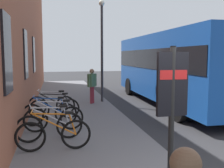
# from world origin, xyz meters

# --- Properties ---
(ground) EXTENTS (60.00, 60.00, 0.00)m
(ground) POSITION_xyz_m (6.00, -1.00, 0.00)
(ground) COLOR #2D2D30
(sidewalk_pavement) EXTENTS (24.00, 3.50, 0.12)m
(sidewalk_pavement) POSITION_xyz_m (8.00, 1.75, 0.06)
(sidewalk_pavement) COLOR slate
(sidewalk_pavement) RESTS_ON ground
(station_facade) EXTENTS (22.00, 0.65, 9.28)m
(station_facade) POSITION_xyz_m (8.99, 3.80, 4.63)
(station_facade) COLOR #9E563D
(station_facade) RESTS_ON ground
(bicycle_leaning_wall) EXTENTS (0.48, 1.77, 0.97)m
(bicycle_leaning_wall) POSITION_xyz_m (2.56, 2.61, 0.51)
(bicycle_leaning_wall) COLOR black
(bicycle_leaning_wall) RESTS_ON sidewalk_pavement
(bicycle_far_end) EXTENTS (0.48, 1.76, 0.97)m
(bicycle_far_end) POSITION_xyz_m (3.34, 2.71, 0.51)
(bicycle_far_end) COLOR black
(bicycle_far_end) RESTS_ON sidewalk_pavement
(bicycle_mid_rack) EXTENTS (0.48, 1.77, 0.97)m
(bicycle_mid_rack) POSITION_xyz_m (4.23, 2.60, 0.51)
(bicycle_mid_rack) COLOR black
(bicycle_mid_rack) RESTS_ON sidewalk_pavement
(bicycle_end_of_row) EXTENTS (0.48, 1.77, 0.97)m
(bicycle_end_of_row) POSITION_xyz_m (4.88, 2.74, 0.51)
(bicycle_end_of_row) COLOR black
(bicycle_end_of_row) RESTS_ON sidewalk_pavement
(bicycle_by_door) EXTENTS (0.48, 1.77, 0.97)m
(bicycle_by_door) POSITION_xyz_m (5.74, 2.58, 0.51)
(bicycle_by_door) COLOR black
(bicycle_by_door) RESTS_ON sidewalk_pavement
(bicycle_under_window) EXTENTS (0.48, 1.77, 0.97)m
(bicycle_under_window) POSITION_xyz_m (6.46, 2.69, 0.51)
(bicycle_under_window) COLOR black
(bicycle_under_window) RESTS_ON sidewalk_pavement
(transit_info_sign) EXTENTS (0.10, 0.55, 2.40)m
(transit_info_sign) POSITION_xyz_m (0.53, 0.59, 1.72)
(transit_info_sign) COLOR black
(transit_info_sign) RESTS_ON sidewalk_pavement
(city_bus) EXTENTS (10.53, 2.76, 3.35)m
(city_bus) POSITION_xyz_m (8.21, -3.00, 1.92)
(city_bus) COLOR #1951B2
(city_bus) RESTS_ON ground
(pedestrian_near_bus) EXTENTS (0.51, 0.47, 1.63)m
(pedestrian_near_bus) POSITION_xyz_m (8.52, 0.86, 1.11)
(pedestrian_near_bus) COLOR maroon
(pedestrian_near_bus) RESTS_ON sidewalk_pavement
(street_lamp) EXTENTS (0.28, 0.28, 4.86)m
(street_lamp) POSITION_xyz_m (8.94, 0.30, 3.02)
(street_lamp) COLOR #333338
(street_lamp) RESTS_ON sidewalk_pavement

